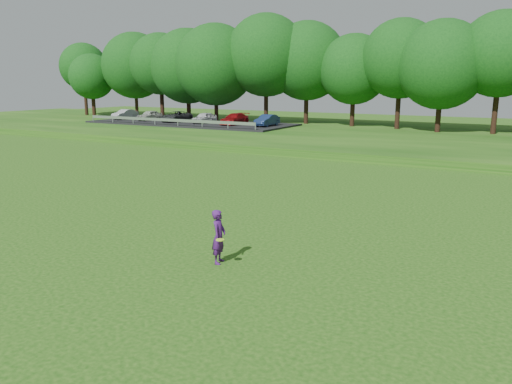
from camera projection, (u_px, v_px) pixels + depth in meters
The scene contains 6 objects.
ground at pixel (171, 236), 17.54m from camera, with size 140.00×140.00×0.00m, color #15450D.
berm at pixel (404, 137), 46.33m from camera, with size 130.00×30.00×0.60m, color #15450D.
walking_path at pixel (355, 160), 34.51m from camera, with size 130.00×1.60×0.04m, color gray.
treeline at pixel (420, 52), 48.04m from camera, with size 104.00×7.00×15.00m, color #0F4211, non-canonical shape.
parking_lot at pixel (189, 120), 56.72m from camera, with size 24.00×9.00×1.38m.
woman at pixel (219, 237), 14.82m from camera, with size 0.68×0.82×1.64m.
Camera 1 is at (10.89, -13.12, 5.32)m, focal length 35.00 mm.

